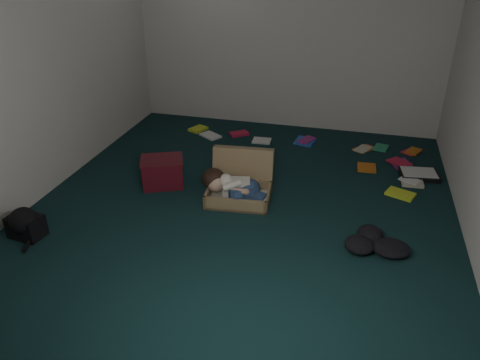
% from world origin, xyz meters
% --- Properties ---
extents(floor, '(4.50, 4.50, 0.00)m').
position_xyz_m(floor, '(0.00, 0.00, 0.00)').
color(floor, black).
rests_on(floor, ground).
extents(wall_back, '(4.50, 0.00, 4.50)m').
position_xyz_m(wall_back, '(0.00, 2.25, 1.30)').
color(wall_back, silver).
rests_on(wall_back, ground).
extents(wall_front, '(4.50, 0.00, 4.50)m').
position_xyz_m(wall_front, '(0.00, -2.25, 1.30)').
color(wall_front, silver).
rests_on(wall_front, ground).
extents(wall_left, '(0.00, 4.50, 4.50)m').
position_xyz_m(wall_left, '(-2.00, 0.00, 1.30)').
color(wall_left, silver).
rests_on(wall_left, ground).
extents(suitcase, '(0.67, 0.66, 0.45)m').
position_xyz_m(suitcase, '(-0.08, 0.18, 0.14)').
color(suitcase, '#90764F').
rests_on(suitcase, floor).
extents(person, '(0.68, 0.32, 0.28)m').
position_xyz_m(person, '(-0.11, 0.02, 0.18)').
color(person, silver).
rests_on(person, suitcase).
extents(maroon_bin, '(0.53, 0.48, 0.30)m').
position_xyz_m(maroon_bin, '(-0.93, 0.19, 0.15)').
color(maroon_bin, '#4E1018').
rests_on(maroon_bin, floor).
extents(backpack, '(0.39, 0.33, 0.22)m').
position_xyz_m(backpack, '(-1.70, -1.00, 0.11)').
color(backpack, black).
rests_on(backpack, floor).
extents(clothing_pile, '(0.55, 0.48, 0.15)m').
position_xyz_m(clothing_pile, '(1.26, -0.38, 0.08)').
color(clothing_pile, black).
rests_on(clothing_pile, floor).
extents(paper_tray, '(0.44, 0.35, 0.06)m').
position_xyz_m(paper_tray, '(1.70, 1.07, 0.03)').
color(paper_tray, black).
rests_on(paper_tray, floor).
extents(book_scatter, '(3.00, 1.42, 0.02)m').
position_xyz_m(book_scatter, '(0.62, 1.47, 0.01)').
color(book_scatter, '#CDE528').
rests_on(book_scatter, floor).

